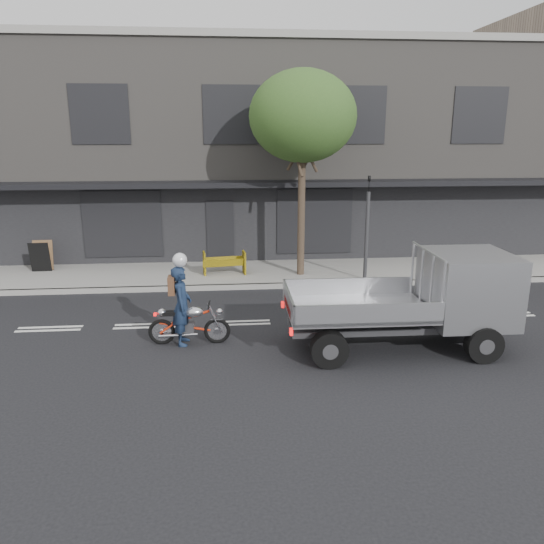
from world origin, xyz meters
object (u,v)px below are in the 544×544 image
at_px(motorcycle, 189,323).
at_px(sandwich_board, 40,257).
at_px(flatbed_ute, 448,292).
at_px(street_tree, 303,117).
at_px(construction_barrier, 224,264).
at_px(rider, 182,306).
at_px(traffic_light_pole, 367,234).

relative_size(motorcycle, sandwich_board, 1.84).
relative_size(flatbed_ute, sandwich_board, 4.81).
height_order(street_tree, construction_barrier, street_tree).
bearing_deg(rider, traffic_light_pole, -48.42).
height_order(motorcycle, flatbed_ute, flatbed_ute).
xyz_separation_m(street_tree, motorcycle, (-3.40, -5.45, -4.77)).
xyz_separation_m(street_tree, flatbed_ute, (2.46, -6.17, -3.96)).
bearing_deg(rider, sandwich_board, 41.07).
bearing_deg(construction_barrier, sandwich_board, 170.68).
relative_size(rider, construction_barrier, 1.30).
bearing_deg(sandwich_board, construction_barrier, -11.71).
height_order(motorcycle, sandwich_board, sandwich_board).
bearing_deg(flatbed_ute, traffic_light_pole, 95.58).
bearing_deg(construction_barrier, street_tree, -0.76).
height_order(rider, flatbed_ute, flatbed_ute).
relative_size(traffic_light_pole, sandwich_board, 3.36).
distance_m(flatbed_ute, construction_barrier, 8.02).
xyz_separation_m(rider, sandwich_board, (-5.31, 6.52, -0.26)).
height_order(street_tree, sandwich_board, street_tree).
distance_m(rider, construction_barrier, 5.59).
height_order(rider, construction_barrier, rider).
bearing_deg(traffic_light_pole, flatbed_ute, -85.01).
relative_size(traffic_light_pole, motorcycle, 1.82).
distance_m(street_tree, construction_barrier, 5.38).
bearing_deg(rider, street_tree, -31.16).
distance_m(rider, flatbed_ute, 6.07).
bearing_deg(construction_barrier, motorcycle, -98.61).
relative_size(traffic_light_pole, construction_barrier, 2.43).
bearing_deg(street_tree, flatbed_ute, -68.22).
xyz_separation_m(traffic_light_pole, motorcycle, (-5.40, -4.60, -1.15)).
height_order(traffic_light_pole, rider, traffic_light_pole).
xyz_separation_m(flatbed_ute, sandwich_board, (-11.32, 7.23, -0.65)).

